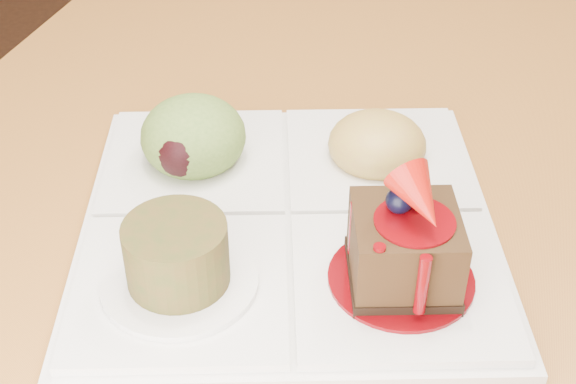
# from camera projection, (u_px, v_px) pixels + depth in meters

# --- Properties ---
(ground) EXTENTS (6.00, 6.00, 0.00)m
(ground) POSITION_uv_depth(u_px,v_px,m) (481.00, 351.00, 1.44)
(ground) COLOR brown
(sampler_plate) EXTENTS (0.34, 0.34, 0.10)m
(sampler_plate) POSITION_uv_depth(u_px,v_px,m) (284.00, 205.00, 0.53)
(sampler_plate) COLOR silver
(sampler_plate) RESTS_ON dining_table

